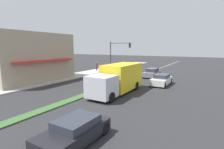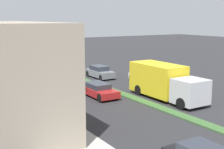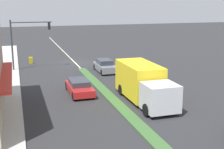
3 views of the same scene
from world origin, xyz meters
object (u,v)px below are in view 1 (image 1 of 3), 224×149
at_px(sedan_dark, 75,131).
at_px(van_white, 161,80).
at_px(warning_aframe_sign, 128,67).
at_px(delivery_truck, 118,79).
at_px(hatchback_red, 102,78).
at_px(traffic_signal_main, 117,51).
at_px(suv_grey, 152,73).
at_px(pedestrian, 97,66).

xyz_separation_m(sedan_dark, van_white, (0.00, -15.50, 0.04)).
bearing_deg(warning_aframe_sign, delivery_truck, 112.77).
height_order(warning_aframe_sign, sedan_dark, sedan_dark).
relative_size(van_white, hatchback_red, 0.97).
relative_size(traffic_signal_main, van_white, 1.36).
distance_m(warning_aframe_sign, delivery_truck, 19.78).
relative_size(delivery_truck, sedan_dark, 1.96).
xyz_separation_m(warning_aframe_sign, suv_grey, (-7.65, 7.20, 0.24)).
relative_size(pedestrian, sedan_dark, 0.44).
bearing_deg(hatchback_red, warning_aframe_sign, -77.52).
height_order(warning_aframe_sign, hatchback_red, hatchback_red).
distance_m(pedestrian, warning_aframe_sign, 6.91).
height_order(delivery_truck, van_white, delivery_truck).
xyz_separation_m(traffic_signal_main, pedestrian, (3.47, 1.94, -2.90)).
height_order(delivery_truck, sedan_dark, delivery_truck).
distance_m(van_white, hatchback_red, 7.63).
bearing_deg(hatchback_red, van_white, -160.75).
relative_size(warning_aframe_sign, delivery_truck, 0.11).
xyz_separation_m(sedan_dark, suv_grey, (2.80, -20.45, 0.07)).
distance_m(suv_grey, hatchback_red, 8.67).
distance_m(delivery_truck, van_white, 6.73).
bearing_deg(sedan_dark, delivery_truck, -73.47).
bearing_deg(traffic_signal_main, pedestrian, 29.23).
xyz_separation_m(warning_aframe_sign, delivery_truck, (-7.65, 18.22, 1.04)).
bearing_deg(sedan_dark, pedestrian, -56.63).
relative_size(warning_aframe_sign, suv_grey, 0.21).
distance_m(warning_aframe_sign, hatchback_red, 15.02).
bearing_deg(delivery_truck, sedan_dark, 106.53).
relative_size(delivery_truck, suv_grey, 1.88).
bearing_deg(warning_aframe_sign, sedan_dark, 110.70).
distance_m(traffic_signal_main, delivery_truck, 17.03).
xyz_separation_m(traffic_signal_main, delivery_truck, (-8.32, 14.66, -2.43)).
bearing_deg(traffic_signal_main, delivery_truck, 119.59).
bearing_deg(hatchback_red, delivery_truck, 141.10).
bearing_deg(warning_aframe_sign, traffic_signal_main, 79.22).
bearing_deg(warning_aframe_sign, suv_grey, 136.72).
bearing_deg(warning_aframe_sign, van_white, 130.69).
distance_m(pedestrian, van_white, 16.04).
bearing_deg(suv_grey, van_white, 119.48).
height_order(pedestrian, delivery_truck, delivery_truck).
bearing_deg(suv_grey, delivery_truck, 90.00).
distance_m(traffic_signal_main, suv_grey, 9.65).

